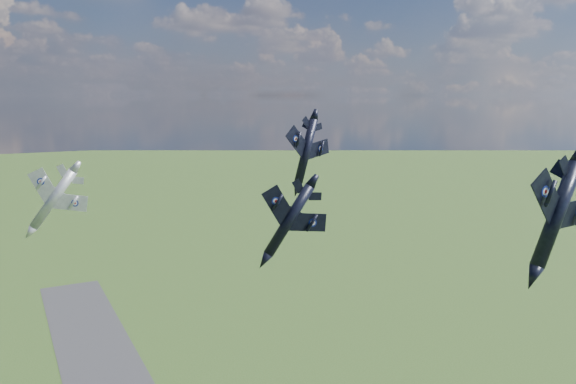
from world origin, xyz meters
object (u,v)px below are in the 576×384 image
jet_lead_navy (289,220)px  jet_high_navy (306,151)px  jet_right_navy (557,214)px  jet_left_silver (53,199)px

jet_lead_navy → jet_high_navy: size_ratio=0.96×
jet_lead_navy → jet_high_navy: bearing=71.5°
jet_lead_navy → jet_high_navy: (12.61, 18.12, 6.99)m
jet_right_navy → jet_left_silver: jet_right_navy is taller
jet_right_navy → jet_left_silver: (-44.14, 40.78, -1.35)m
jet_lead_navy → jet_right_navy: bearing=-42.7°
jet_high_navy → jet_right_navy: bearing=-99.5°
jet_high_navy → jet_left_silver: jet_high_navy is taller
jet_left_silver → jet_lead_navy: bearing=-8.4°
jet_high_navy → jet_lead_navy: bearing=-139.1°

